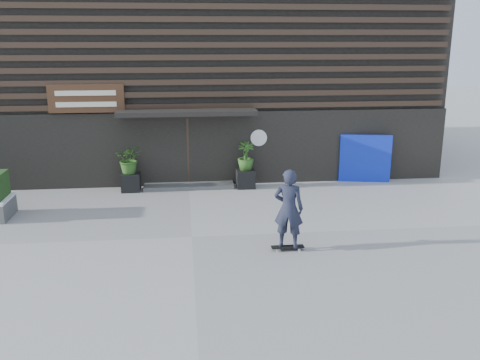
{
  "coord_description": "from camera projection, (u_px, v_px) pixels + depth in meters",
  "views": [
    {
      "loc": [
        -0.14,
        -12.51,
        4.86
      ],
      "look_at": [
        1.37,
        1.32,
        1.1
      ],
      "focal_mm": 39.29,
      "sensor_mm": 36.0,
      "label": 1
    }
  ],
  "objects": [
    {
      "name": "skateboarder",
      "position": [
        289.0,
        209.0,
        12.19
      ],
      "size": [
        0.8,
        0.65,
        1.98
      ],
      "color": "black",
      "rests_on": "ground"
    },
    {
      "name": "blue_tarp",
      "position": [
        365.0,
        158.0,
        18.22
      ],
      "size": [
        1.76,
        0.45,
        1.65
      ],
      "primitive_type": "cube",
      "rotation": [
        0.0,
        0.0,
        -0.19
      ],
      "color": "#0D21B5",
      "rests_on": "ground"
    },
    {
      "name": "entrance_step",
      "position": [
        189.0,
        186.0,
        17.69
      ],
      "size": [
        3.0,
        0.8,
        0.12
      ],
      "primitive_type": "cube",
      "color": "#484846",
      "rests_on": "ground"
    },
    {
      "name": "bamboo_right",
      "position": [
        246.0,
        156.0,
        17.43
      ],
      "size": [
        0.54,
        0.54,
        0.96
      ],
      "primitive_type": "imported",
      "color": "#2D591E",
      "rests_on": "planter_pot_right"
    },
    {
      "name": "bamboo_left",
      "position": [
        130.0,
        159.0,
        17.03
      ],
      "size": [
        0.86,
        0.75,
        0.96
      ],
      "primitive_type": "imported",
      "color": "#2D591E",
      "rests_on": "planter_pot_left"
    },
    {
      "name": "building",
      "position": [
        185.0,
        60.0,
        21.8
      ],
      "size": [
        18.0,
        11.0,
        8.0
      ],
      "color": "black",
      "rests_on": "ground"
    },
    {
      "name": "planter_pot_right",
      "position": [
        246.0,
        179.0,
        17.63
      ],
      "size": [
        0.6,
        0.6,
        0.6
      ],
      "primitive_type": "cube",
      "color": "black",
      "rests_on": "ground"
    },
    {
      "name": "planter_pot_left",
      "position": [
        131.0,
        182.0,
        17.23
      ],
      "size": [
        0.6,
        0.6,
        0.6
      ],
      "primitive_type": "cube",
      "color": "black",
      "rests_on": "ground"
    },
    {
      "name": "ground",
      "position": [
        192.0,
        237.0,
        13.29
      ],
      "size": [
        80.0,
        80.0,
        0.0
      ],
      "primitive_type": "plane",
      "color": "#A09D98",
      "rests_on": "ground"
    }
  ]
}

